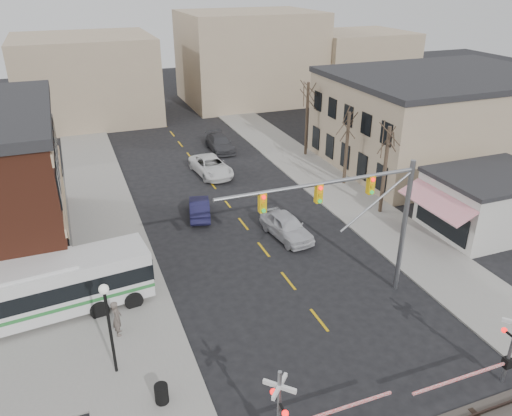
{
  "coord_description": "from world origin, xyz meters",
  "views": [
    {
      "loc": [
        -10.93,
        -16.84,
        16.99
      ],
      "look_at": [
        -0.77,
        9.41,
        3.5
      ],
      "focal_mm": 35.0,
      "sensor_mm": 36.0,
      "label": 1
    }
  ],
  "objects": [
    {
      "name": "rr_crossing_west",
      "position": [
        -4.81,
        -4.52,
        1.97
      ],
      "size": [
        5.6,
        1.36,
        4.0
      ],
      "color": "gray",
      "rests_on": "ground"
    },
    {
      "name": "tree_east_b",
      "position": [
        10.8,
        18.0,
        3.27
      ],
      "size": [
        0.28,
        0.28,
        6.3
      ],
      "color": "#382B21",
      "rests_on": "sidewalk_east"
    },
    {
      "name": "transit_bus",
      "position": [
        -14.12,
        7.48,
        1.8
      ],
      "size": [
        12.6,
        3.96,
        3.19
      ],
      "color": "silver",
      "rests_on": "ground"
    },
    {
      "name": "tree_east_a",
      "position": [
        10.5,
        12.0,
        3.5
      ],
      "size": [
        0.28,
        0.28,
        6.75
      ],
      "color": "#382B21",
      "rests_on": "sidewalk_east"
    },
    {
      "name": "rr_crossing_east",
      "position": [
        5.33,
        -4.93,
        1.97
      ],
      "size": [
        5.6,
        1.36,
        4.0
      ],
      "color": "gray",
      "rests_on": "ground"
    },
    {
      "name": "car_b",
      "position": [
        -2.64,
        16.44,
        0.71
      ],
      "size": [
        2.45,
        4.51,
        1.41
      ],
      "primitive_type": "imported",
      "rotation": [
        0.0,
        0.0,
        2.91
      ],
      "color": "#181639",
      "rests_on": "ground"
    },
    {
      "name": "sidewalk_west",
      "position": [
        -9.5,
        20.0,
        0.06
      ],
      "size": [
        5.0,
        60.0,
        0.12
      ],
      "primitive_type": "cube",
      "color": "gray",
      "rests_on": "ground"
    },
    {
      "name": "tan_building",
      "position": [
        22.0,
        20.0,
        4.26
      ],
      "size": [
        20.3,
        15.3,
        8.5
      ],
      "color": "tan",
      "rests_on": "ground"
    },
    {
      "name": "tree_east_c",
      "position": [
        11.0,
        26.0,
        3.72
      ],
      "size": [
        0.28,
        0.28,
        7.2
      ],
      "color": "#382B21",
      "rests_on": "sidewalk_east"
    },
    {
      "name": "ground",
      "position": [
        0.0,
        0.0,
        0.0
      ],
      "size": [
        160.0,
        160.0,
        0.0
      ],
      "primitive_type": "plane",
      "color": "black",
      "rests_on": "ground"
    },
    {
      "name": "car_a",
      "position": [
        2.16,
        11.1,
        0.84
      ],
      "size": [
        2.62,
        5.16,
        1.68
      ],
      "primitive_type": "imported",
      "rotation": [
        0.0,
        0.0,
        0.13
      ],
      "color": "silver",
      "rests_on": "ground"
    },
    {
      "name": "car_d",
      "position": [
        3.41,
        30.57,
        0.75
      ],
      "size": [
        2.17,
        5.2,
        1.5
      ],
      "primitive_type": "imported",
      "rotation": [
        0.0,
        0.0,
        -0.01
      ],
      "color": "#39393D",
      "rests_on": "ground"
    },
    {
      "name": "awning_shop",
      "position": [
        15.97,
        7.0,
        2.16
      ],
      "size": [
        9.74,
        6.2,
        4.3
      ],
      "color": "beige",
      "rests_on": "ground"
    },
    {
      "name": "trash_bin",
      "position": [
        -9.0,
        -0.61,
        0.57
      ],
      "size": [
        0.6,
        0.6,
        0.9
      ],
      "primitive_type": "cylinder",
      "color": "black",
      "rests_on": "sidewalk_west"
    },
    {
      "name": "sidewalk_east",
      "position": [
        9.5,
        20.0,
        0.06
      ],
      "size": [
        5.0,
        60.0,
        0.12
      ],
      "primitive_type": "cube",
      "color": "gray",
      "rests_on": "ground"
    },
    {
      "name": "pedestrian_far",
      "position": [
        -11.13,
        7.99,
        1.04
      ],
      "size": [
        1.1,
        1.13,
        1.83
      ],
      "primitive_type": "imported",
      "rotation": [
        0.0,
        0.0,
        0.89
      ],
      "color": "#393760",
      "rests_on": "sidewalk_west"
    },
    {
      "name": "street_lamp",
      "position": [
        -10.62,
        1.97,
        3.5
      ],
      "size": [
        0.44,
        0.44,
        4.79
      ],
      "color": "black",
      "rests_on": "sidewalk_west"
    },
    {
      "name": "car_c",
      "position": [
        0.62,
        24.38,
        0.8
      ],
      "size": [
        3.15,
        5.96,
        1.6
      ],
      "primitive_type": "imported",
      "rotation": [
        0.0,
        0.0,
        0.09
      ],
      "color": "white",
      "rests_on": "ground"
    },
    {
      "name": "pedestrian_near",
      "position": [
        -10.16,
        4.61,
        1.11
      ],
      "size": [
        0.51,
        0.75,
        1.98
      ],
      "primitive_type": "imported",
      "rotation": [
        0.0,
        0.0,
        1.52
      ],
      "color": "#61554D",
      "rests_on": "sidewalk_west"
    },
    {
      "name": "traffic_signal_mast",
      "position": [
        2.61,
        3.06,
        5.79
      ],
      "size": [
        11.05,
        0.3,
        8.0
      ],
      "color": "gray",
      "rests_on": "ground"
    }
  ]
}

